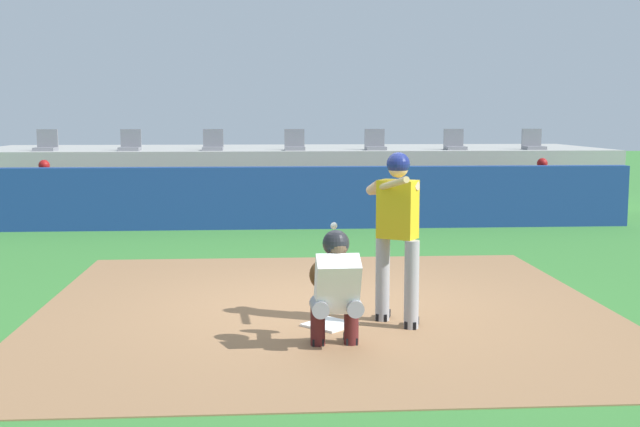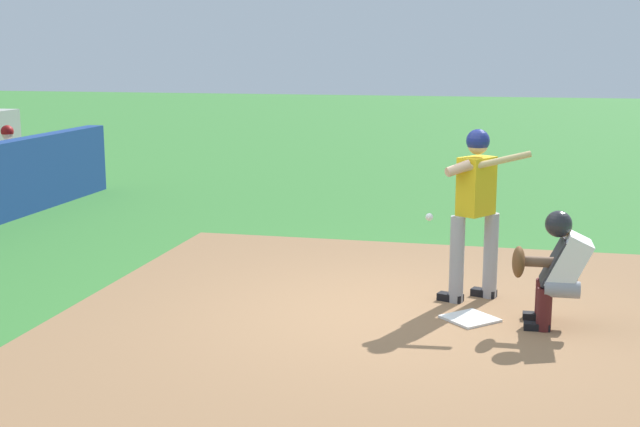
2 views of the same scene
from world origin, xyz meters
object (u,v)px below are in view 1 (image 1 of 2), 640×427
stadium_seat_1 (130,145)px  stadium_seat_3 (295,144)px  stadium_seat_0 (46,145)px  stadium_seat_2 (213,144)px  stadium_seat_6 (533,144)px  batter_at_plate (397,227)px  dugout_player_1 (544,188)px  stadium_seat_5 (455,144)px  catcher_crouched (335,285)px  home_plate (330,324)px  stadium_seat_4 (375,144)px  dugout_player_0 (43,191)px

stadium_seat_1 → stadium_seat_3: same height
stadium_seat_0 → stadium_seat_3: same height
stadium_seat_2 → stadium_seat_6: bearing=0.0°
batter_at_plate → stadium_seat_3: stadium_seat_3 is taller
batter_at_plate → stadium_seat_0: 11.94m
dugout_player_1 → stadium_seat_5: (-1.42, 2.03, 0.86)m
stadium_seat_3 → stadium_seat_5: (3.71, 0.00, 0.00)m
catcher_crouched → stadium_seat_3: (0.01, 10.95, 0.93)m
home_plate → stadium_seat_6: size_ratio=0.92×
batter_at_plate → dugout_player_1: size_ratio=1.39×
stadium_seat_5 → stadium_seat_1: bearing=180.0°
stadium_seat_4 → stadium_seat_6: size_ratio=1.00×
home_plate → catcher_crouched: size_ratio=0.28×
stadium_seat_3 → stadium_seat_2: bearing=180.0°
stadium_seat_5 → stadium_seat_3: bearing=180.0°
stadium_seat_3 → dugout_player_1: bearing=-21.6°
batter_at_plate → stadium_seat_6: stadium_seat_6 is taller
batter_at_plate → dugout_player_1: batter_at_plate is taller
catcher_crouched → stadium_seat_6: bearing=63.0°
catcher_crouched → stadium_seat_0: (-5.56, 10.95, 0.93)m
dugout_player_0 → stadium_seat_5: size_ratio=2.71×
dugout_player_0 → stadium_seat_2: (3.25, 2.03, 0.86)m
stadium_seat_3 → catcher_crouched: bearing=-90.1°
home_plate → stadium_seat_5: size_ratio=0.92×
batter_at_plate → catcher_crouched: (-0.70, -0.80, -0.43)m
stadium_seat_3 → stadium_seat_6: size_ratio=1.00×
stadium_seat_2 → stadium_seat_6: (7.43, 0.00, 0.00)m
dugout_player_0 → stadium_seat_4: 7.31m
catcher_crouched → dugout_player_1: size_ratio=1.21×
batter_at_plate → stadium_seat_4: (1.16, 10.16, 0.50)m
dugout_player_1 → stadium_seat_3: 5.59m
stadium_seat_1 → stadium_seat_2: (1.86, 0.00, 0.00)m
batter_at_plate → home_plate: bearing=-178.2°
catcher_crouched → stadium_seat_4: stadium_seat_4 is taller
stadium_seat_5 → stadium_seat_6: (1.86, 0.00, 0.00)m
home_plate → stadium_seat_1: 10.94m
home_plate → stadium_seat_4: stadium_seat_4 is taller
home_plate → stadium_seat_6: bearing=61.3°
dugout_player_0 → stadium_seat_1: (1.40, 2.03, 0.86)m
stadium_seat_0 → stadium_seat_4: 7.43m
home_plate → stadium_seat_1: (-3.71, 10.18, 1.51)m
catcher_crouched → dugout_player_1: bearing=60.0°
stadium_seat_4 → stadium_seat_0: bearing=180.0°
home_plate → batter_at_plate: size_ratio=0.24×
dugout_player_1 → stadium_seat_4: (-3.27, 2.03, 0.86)m
stadium_seat_4 → dugout_player_1: bearing=-31.9°
stadium_seat_1 → stadium_seat_6: bearing=0.0°
batter_at_plate → stadium_seat_5: stadium_seat_5 is taller
stadium_seat_3 → stadium_seat_5: size_ratio=1.00×
stadium_seat_3 → stadium_seat_6: (5.57, 0.00, 0.00)m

